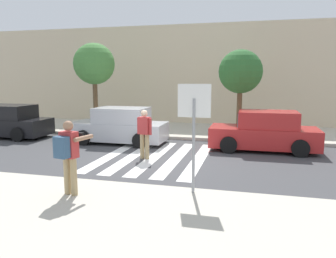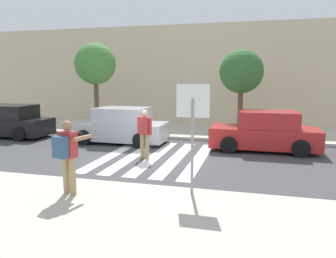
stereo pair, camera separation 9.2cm
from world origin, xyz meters
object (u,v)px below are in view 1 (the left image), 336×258
Objects in this scene: photographer_with_backpack at (68,151)px; parked_car_black at (7,122)px; stop_sign at (194,114)px; street_tree_west at (94,64)px; parked_car_red at (264,132)px; street_tree_center at (240,72)px; pedestrian_crossing at (144,131)px; parked_car_silver at (120,126)px.

parked_car_black is (-7.31, 6.67, -0.44)m from photographer_with_backpack.
street_tree_west is (-6.56, 8.11, 1.50)m from stop_sign.
parked_car_red is 1.03× the size of street_tree_center.
parked_car_black is at bearing -167.00° from street_tree_center.
pedestrian_crossing is (-2.31, 3.34, -1.02)m from stop_sign.
parked_car_silver and parked_car_red have the same top height.
street_tree_west is at bearing -178.73° from street_tree_center.
street_tree_center reaches higher than parked_car_silver.
photographer_with_backpack is 0.42× the size of parked_car_red.
street_tree_west reaches higher than parked_car_red.
parked_car_silver is at bearing -45.36° from street_tree_west.
parked_car_red is at bearing 0.00° from parked_car_black.
pedestrian_crossing is (0.41, 4.22, -0.19)m from photographer_with_backpack.
photographer_with_backpack is at bearing -95.55° from pedestrian_crossing.
street_tree_center is (-1.08, 2.48, 2.35)m from parked_car_red.
stop_sign is at bearing -29.99° from parked_car_black.
parked_car_black is 11.83m from parked_car_red.
parked_car_black is 5.01m from street_tree_west.
street_tree_west reaches higher than parked_car_black.
pedestrian_crossing is 0.42× the size of parked_car_red.
parked_car_black is at bearing -180.00° from parked_car_silver.
parked_car_black is at bearing 137.64° from photographer_with_backpack.
street_tree_west reaches higher than parked_car_silver.
parked_car_silver is 4.28m from street_tree_west.
photographer_with_backpack reaches higher than parked_car_black.
street_tree_west is 1.12× the size of street_tree_center.
pedestrian_crossing is at bearing 84.45° from photographer_with_backpack.
pedestrian_crossing is 0.39× the size of street_tree_west.
stop_sign is 7.30m from parked_car_silver.
stop_sign is 11.66m from parked_car_black.
pedestrian_crossing is 6.86m from street_tree_west.
photographer_with_backpack reaches higher than parked_car_red.
stop_sign reaches higher than pedestrian_crossing.
stop_sign is 6.19m from parked_car_red.
stop_sign is 0.57× the size of street_tree_west.
street_tree_center reaches higher than parked_car_black.
pedestrian_crossing is 0.43× the size of street_tree_center.
street_tree_center is (7.27, 0.16, -0.41)m from street_tree_west.
street_tree_west reaches higher than photographer_with_backpack.
parked_car_silver is at bearing -153.50° from street_tree_center.
parked_car_red is at bearing -15.53° from street_tree_west.
street_tree_center is at bearing 13.00° from parked_car_black.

